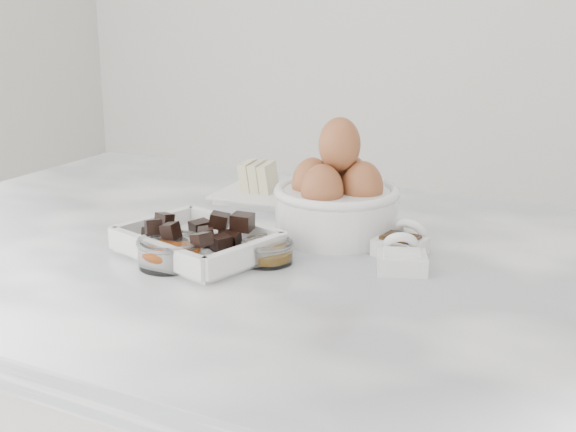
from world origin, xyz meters
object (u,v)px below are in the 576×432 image
(butter_plate, at_px, (265,188))
(sugar_ramekin, at_px, (306,202))
(honey_bowl, at_px, (267,251))
(zest_bowl, at_px, (170,251))
(egg_bowl, at_px, (337,198))
(salt_spoon, at_px, (401,258))
(chocolate_dish, at_px, (197,238))
(vanilla_spoon, at_px, (403,242))

(butter_plate, height_order, sugar_ramekin, butter_plate)
(butter_plate, relative_size, sugar_ramekin, 1.73)
(butter_plate, relative_size, honey_bowl, 2.31)
(sugar_ramekin, xyz_separation_m, honey_bowl, (0.04, -0.19, -0.01))
(sugar_ramekin, relative_size, zest_bowl, 1.08)
(egg_bowl, xyz_separation_m, salt_spoon, (0.13, -0.09, -0.04))
(sugar_ramekin, distance_m, salt_spoon, 0.24)
(chocolate_dish, bearing_deg, vanilla_spoon, 28.75)
(honey_bowl, xyz_separation_m, zest_bowl, (-0.10, -0.07, 0.00))
(sugar_ramekin, bearing_deg, butter_plate, 144.85)
(egg_bowl, xyz_separation_m, vanilla_spoon, (0.11, -0.03, -0.04))
(salt_spoon, bearing_deg, butter_plate, 146.15)
(butter_plate, xyz_separation_m, vanilla_spoon, (0.30, -0.15, -0.00))
(honey_bowl, distance_m, zest_bowl, 0.12)
(honey_bowl, bearing_deg, vanilla_spoon, 39.20)
(chocolate_dish, height_order, salt_spoon, chocolate_dish)
(butter_plate, bearing_deg, chocolate_dish, -78.32)
(butter_plate, distance_m, egg_bowl, 0.23)
(butter_plate, height_order, egg_bowl, egg_bowl)
(butter_plate, bearing_deg, salt_spoon, -33.85)
(honey_bowl, height_order, vanilla_spoon, vanilla_spoon)
(sugar_ramekin, height_order, egg_bowl, egg_bowl)
(egg_bowl, bearing_deg, honey_bowl, -102.24)
(butter_plate, distance_m, vanilla_spoon, 0.33)
(egg_bowl, xyz_separation_m, zest_bowl, (-0.13, -0.21, -0.04))
(salt_spoon, bearing_deg, sugar_ramekin, 146.93)
(chocolate_dish, bearing_deg, zest_bowl, -95.89)
(zest_bowl, bearing_deg, butter_plate, 98.95)
(sugar_ramekin, distance_m, vanilla_spoon, 0.19)
(butter_plate, distance_m, salt_spoon, 0.38)
(egg_bowl, distance_m, salt_spoon, 0.16)
(zest_bowl, xyz_separation_m, salt_spoon, (0.26, 0.13, -0.00))
(sugar_ramekin, bearing_deg, zest_bowl, -103.95)
(chocolate_dish, relative_size, honey_bowl, 3.34)
(zest_bowl, bearing_deg, sugar_ramekin, 76.05)
(egg_bowl, height_order, vanilla_spoon, egg_bowl)
(chocolate_dish, height_order, butter_plate, butter_plate)
(sugar_ramekin, height_order, salt_spoon, sugar_ramekin)
(vanilla_spoon, bearing_deg, zest_bowl, -142.89)
(honey_bowl, relative_size, zest_bowl, 0.81)
(sugar_ramekin, relative_size, honey_bowl, 1.34)
(egg_bowl, distance_m, honey_bowl, 0.15)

